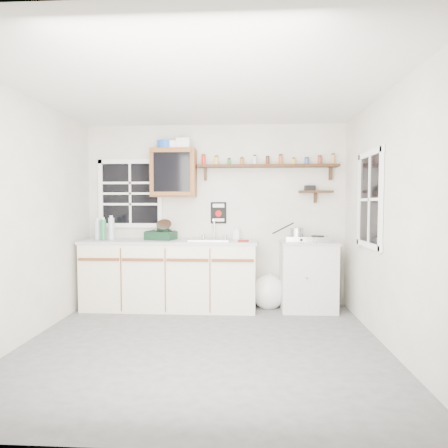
% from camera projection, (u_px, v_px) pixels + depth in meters
% --- Properties ---
extents(room, '(3.64, 3.24, 2.54)m').
position_uv_depth(room, '(202.00, 219.00, 3.65)').
color(room, '#4B4C4E').
rests_on(room, ground).
extents(main_cabinet, '(2.31, 0.63, 0.92)m').
position_uv_depth(main_cabinet, '(170.00, 274.00, 5.02)').
color(main_cabinet, beige).
rests_on(main_cabinet, floor).
extents(right_cabinet, '(0.73, 0.57, 0.91)m').
position_uv_depth(right_cabinet, '(308.00, 276.00, 4.95)').
color(right_cabinet, '#BBBCB5').
rests_on(right_cabinet, floor).
extents(sink, '(0.52, 0.44, 0.29)m').
position_uv_depth(sink, '(210.00, 239.00, 4.97)').
color(sink, '#AEAEB2').
rests_on(sink, main_cabinet).
extents(upper_cabinet, '(0.60, 0.32, 0.65)m').
position_uv_depth(upper_cabinet, '(174.00, 173.00, 5.09)').
color(upper_cabinet, brown).
rests_on(upper_cabinet, wall_back).
extents(upper_cabinet_clutter, '(0.45, 0.24, 0.14)m').
position_uv_depth(upper_cabinet_clutter, '(173.00, 145.00, 5.07)').
color(upper_cabinet_clutter, '#1B4CB4').
rests_on(upper_cabinet_clutter, upper_cabinet).
extents(spice_shelf, '(1.91, 0.18, 0.35)m').
position_uv_depth(spice_shelf, '(268.00, 165.00, 5.09)').
color(spice_shelf, black).
rests_on(spice_shelf, wall_back).
extents(secondary_shelf, '(0.45, 0.16, 0.24)m').
position_uv_depth(secondary_shelf, '(314.00, 191.00, 5.08)').
color(secondary_shelf, black).
rests_on(secondary_shelf, wall_back).
extents(warning_sign, '(0.22, 0.02, 0.30)m').
position_uv_depth(warning_sign, '(219.00, 213.00, 5.23)').
color(warning_sign, black).
rests_on(warning_sign, wall_back).
extents(window_back, '(0.93, 0.03, 0.98)m').
position_uv_depth(window_back, '(130.00, 194.00, 5.28)').
color(window_back, black).
rests_on(window_back, wall_back).
extents(window_right, '(0.03, 0.78, 1.08)m').
position_uv_depth(window_right, '(370.00, 200.00, 4.09)').
color(window_right, black).
rests_on(window_right, wall_back).
extents(water_bottles, '(0.28, 0.16, 0.33)m').
position_uv_depth(water_bottles, '(104.00, 229.00, 5.04)').
color(water_bottles, '#A9C0C7').
rests_on(water_bottles, main_cabinet).
extents(dish_rack, '(0.43, 0.36, 0.28)m').
position_uv_depth(dish_rack, '(162.00, 233.00, 5.06)').
color(dish_rack, black).
rests_on(dish_rack, main_cabinet).
extents(soap_bottle, '(0.10, 0.11, 0.19)m').
position_uv_depth(soap_bottle, '(237.00, 232.00, 5.12)').
color(soap_bottle, white).
rests_on(soap_bottle, main_cabinet).
extents(rag, '(0.14, 0.12, 0.02)m').
position_uv_depth(rag, '(243.00, 241.00, 4.79)').
color(rag, maroon).
rests_on(rag, main_cabinet).
extents(hotplate, '(0.58, 0.35, 0.08)m').
position_uv_depth(hotplate, '(307.00, 239.00, 4.90)').
color(hotplate, '#AEAEB2').
rests_on(hotplate, right_cabinet).
extents(saucepan, '(0.39, 0.29, 0.18)m').
position_uv_depth(saucepan, '(296.00, 232.00, 4.91)').
color(saucepan, '#AEAEB2').
rests_on(saucepan, hotplate).
extents(trash_bag, '(0.44, 0.40, 0.50)m').
position_uv_depth(trash_bag, '(268.00, 292.00, 5.06)').
color(trash_bag, white).
rests_on(trash_bag, floor).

